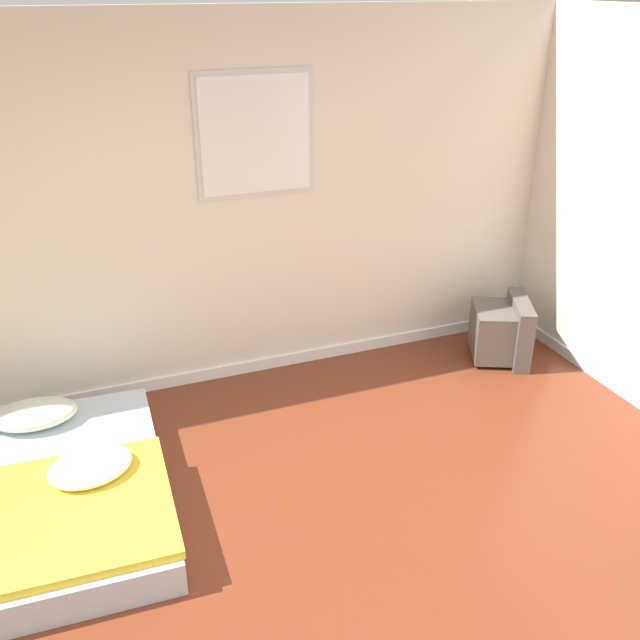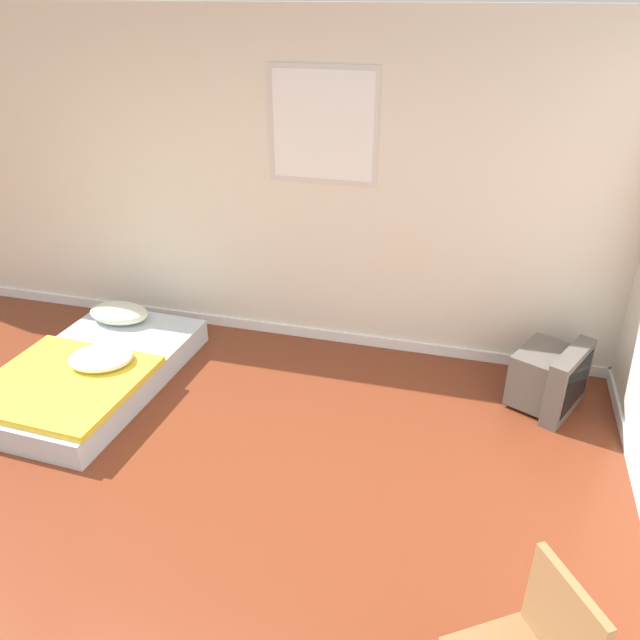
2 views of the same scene
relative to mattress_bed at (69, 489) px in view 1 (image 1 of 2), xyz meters
The scene contains 3 objects.
wall_back 1.88m from the mattress_bed, 52.09° to the left, with size 8.22×0.08×2.60m.
mattress_bed is the anchor object (origin of this frame).
crt_tv 3.38m from the mattress_bed, 10.75° to the left, with size 0.59×0.63×0.49m.
Camera 1 is at (-0.75, -2.02, 2.74)m, focal length 40.00 mm.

